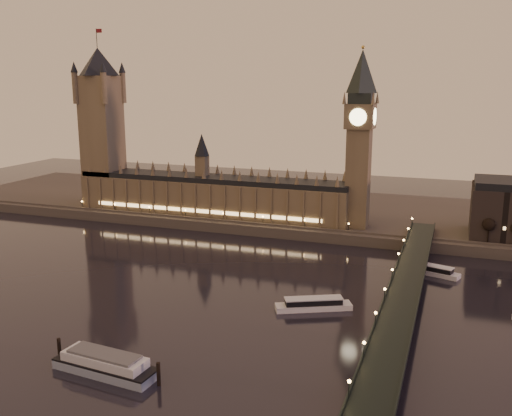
# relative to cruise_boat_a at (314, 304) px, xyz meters

# --- Properties ---
(ground) EXTENTS (700.00, 700.00, 0.00)m
(ground) POSITION_rel_cruise_boat_a_xyz_m (-57.53, -4.03, -2.18)
(ground) COLOR black
(ground) RESTS_ON ground
(far_embankment) EXTENTS (560.00, 130.00, 6.00)m
(far_embankment) POSITION_rel_cruise_boat_a_xyz_m (-27.53, 160.97, 0.82)
(far_embankment) COLOR #423D35
(far_embankment) RESTS_ON ground
(palace_of_westminster) EXTENTS (180.00, 26.62, 52.00)m
(palace_of_westminster) POSITION_rel_cruise_boat_a_xyz_m (-97.66, 116.96, 19.52)
(palace_of_westminster) COLOR brown
(palace_of_westminster) RESTS_ON ground
(victoria_tower) EXTENTS (31.68, 31.68, 118.00)m
(victoria_tower) POSITION_rel_cruise_boat_a_xyz_m (-177.53, 116.97, 63.60)
(victoria_tower) COLOR brown
(victoria_tower) RESTS_ON ground
(big_ben) EXTENTS (17.68, 17.68, 104.00)m
(big_ben) POSITION_rel_cruise_boat_a_xyz_m (-3.54, 116.96, 61.77)
(big_ben) COLOR brown
(big_ben) RESTS_ON ground
(westminster_bridge) EXTENTS (13.20, 260.00, 15.30)m
(westminster_bridge) POSITION_rel_cruise_boat_a_xyz_m (34.08, -4.03, 3.33)
(westminster_bridge) COLOR black
(westminster_bridge) RESTS_ON ground
(bare_tree_0) EXTENTS (5.96, 5.96, 12.13)m
(bare_tree_0) POSITION_rel_cruise_boat_a_xyz_m (67.82, 104.97, 12.87)
(bare_tree_0) COLOR black
(bare_tree_0) RESTS_ON ground
(cruise_boat_a) EXTENTS (30.79, 19.60, 4.96)m
(cruise_boat_a) POSITION_rel_cruise_boat_a_xyz_m (0.00, 0.00, 0.00)
(cruise_boat_a) COLOR silver
(cruise_boat_a) RESTS_ON ground
(cruise_boat_b) EXTENTS (26.35, 13.82, 4.73)m
(cruise_boat_b) POSITION_rel_cruise_boat_a_xyz_m (43.11, 60.88, -0.10)
(cruise_boat_b) COLOR silver
(cruise_boat_b) RESTS_ON ground
(moored_barge) EXTENTS (40.55, 13.04, 7.46)m
(moored_barge) POSITION_rel_cruise_boat_a_xyz_m (-49.58, -72.77, 0.97)
(moored_barge) COLOR #90A2B8
(moored_barge) RESTS_ON ground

